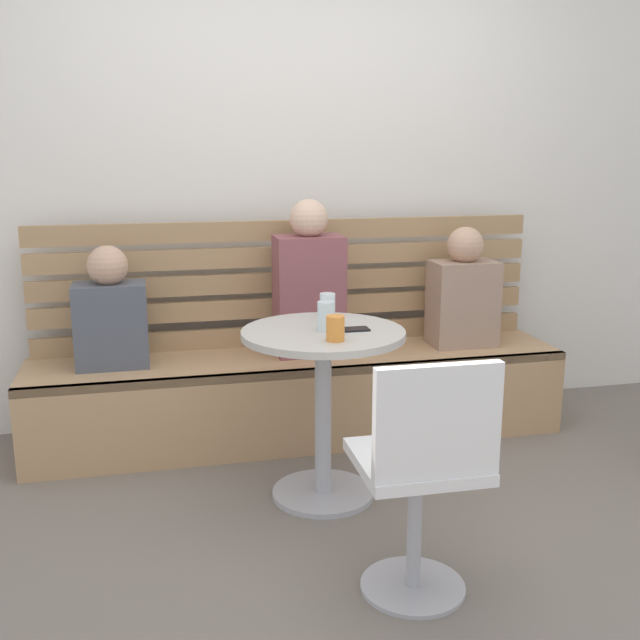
{
  "coord_description": "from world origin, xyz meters",
  "views": [
    {
      "loc": [
        -0.73,
        -2.38,
        1.48
      ],
      "look_at": [
        -0.02,
        0.66,
        0.75
      ],
      "focal_mm": 41.99,
      "sensor_mm": 36.0,
      "label": 1
    }
  ],
  "objects_px": {
    "person_child_left": "(463,294)",
    "phone_on_table": "(352,329)",
    "cup_glass_tall": "(326,316)",
    "cup_water_clear": "(327,306)",
    "cup_tumbler_orange": "(335,328)",
    "booth_bench": "(300,396)",
    "white_chair": "(423,471)",
    "person_child_middle": "(111,314)",
    "cafe_table": "(323,381)",
    "person_adult": "(309,286)"
  },
  "relations": [
    {
      "from": "cafe_table",
      "to": "cup_water_clear",
      "type": "xyz_separation_m",
      "value": [
        0.07,
        0.21,
        0.28
      ]
    },
    {
      "from": "white_chair",
      "to": "person_child_left",
      "type": "height_order",
      "value": "person_child_left"
    },
    {
      "from": "person_adult",
      "to": "phone_on_table",
      "type": "bearing_deg",
      "value": -88.55
    },
    {
      "from": "cafe_table",
      "to": "person_child_left",
      "type": "relative_size",
      "value": 1.17
    },
    {
      "from": "booth_bench",
      "to": "person_child_left",
      "type": "bearing_deg",
      "value": 0.97
    },
    {
      "from": "cafe_table",
      "to": "phone_on_table",
      "type": "height_order",
      "value": "phone_on_table"
    },
    {
      "from": "white_chair",
      "to": "cup_tumbler_orange",
      "type": "height_order",
      "value": "white_chair"
    },
    {
      "from": "person_adult",
      "to": "person_child_left",
      "type": "bearing_deg",
      "value": -1.24
    },
    {
      "from": "person_child_left",
      "to": "phone_on_table",
      "type": "relative_size",
      "value": 4.51
    },
    {
      "from": "person_child_left",
      "to": "cup_tumbler_orange",
      "type": "height_order",
      "value": "person_child_left"
    },
    {
      "from": "cup_glass_tall",
      "to": "phone_on_table",
      "type": "bearing_deg",
      "value": -14.0
    },
    {
      "from": "person_child_middle",
      "to": "phone_on_table",
      "type": "bearing_deg",
      "value": -36.82
    },
    {
      "from": "booth_bench",
      "to": "cup_water_clear",
      "type": "relative_size",
      "value": 24.55
    },
    {
      "from": "person_child_middle",
      "to": "booth_bench",
      "type": "bearing_deg",
      "value": -2.04
    },
    {
      "from": "cup_glass_tall",
      "to": "phone_on_table",
      "type": "xyz_separation_m",
      "value": [
        0.1,
        -0.03,
        -0.06
      ]
    },
    {
      "from": "cup_glass_tall",
      "to": "cafe_table",
      "type": "bearing_deg",
      "value": 156.89
    },
    {
      "from": "booth_bench",
      "to": "person_adult",
      "type": "xyz_separation_m",
      "value": [
        0.06,
        0.03,
        0.57
      ]
    },
    {
      "from": "booth_bench",
      "to": "person_child_middle",
      "type": "xyz_separation_m",
      "value": [
        -0.91,
        0.03,
        0.47
      ]
    },
    {
      "from": "cup_glass_tall",
      "to": "cup_tumbler_orange",
      "type": "relative_size",
      "value": 1.2
    },
    {
      "from": "cup_tumbler_orange",
      "to": "phone_on_table",
      "type": "height_order",
      "value": "cup_tumbler_orange"
    },
    {
      "from": "person_adult",
      "to": "phone_on_table",
      "type": "xyz_separation_m",
      "value": [
        0.02,
        -0.74,
        -0.05
      ]
    },
    {
      "from": "person_child_left",
      "to": "phone_on_table",
      "type": "height_order",
      "value": "person_child_left"
    },
    {
      "from": "cafe_table",
      "to": "person_adult",
      "type": "xyz_separation_m",
      "value": [
        0.1,
        0.71,
        0.27
      ]
    },
    {
      "from": "phone_on_table",
      "to": "person_child_left",
      "type": "bearing_deg",
      "value": -47.78
    },
    {
      "from": "white_chair",
      "to": "phone_on_table",
      "type": "relative_size",
      "value": 6.07
    },
    {
      "from": "booth_bench",
      "to": "cup_glass_tall",
      "type": "xyz_separation_m",
      "value": [
        -0.03,
        -0.68,
        0.58
      ]
    },
    {
      "from": "cafe_table",
      "to": "white_chair",
      "type": "bearing_deg",
      "value": -80.46
    },
    {
      "from": "cup_glass_tall",
      "to": "cup_tumbler_orange",
      "type": "height_order",
      "value": "cup_glass_tall"
    },
    {
      "from": "cafe_table",
      "to": "person_child_middle",
      "type": "xyz_separation_m",
      "value": [
        -0.87,
        0.71,
        0.18
      ]
    },
    {
      "from": "person_adult",
      "to": "cup_glass_tall",
      "type": "distance_m",
      "value": 0.72
    },
    {
      "from": "cup_glass_tall",
      "to": "cup_tumbler_orange",
      "type": "distance_m",
      "value": 0.17
    },
    {
      "from": "cup_glass_tall",
      "to": "cup_water_clear",
      "type": "relative_size",
      "value": 1.09
    },
    {
      "from": "person_child_left",
      "to": "person_adult",
      "type": "bearing_deg",
      "value": 178.76
    },
    {
      "from": "booth_bench",
      "to": "white_chair",
      "type": "xyz_separation_m",
      "value": [
        0.1,
        -1.49,
        0.24
      ]
    },
    {
      "from": "booth_bench",
      "to": "cup_tumbler_orange",
      "type": "xyz_separation_m",
      "value": [
        -0.03,
        -0.86,
        0.57
      ]
    },
    {
      "from": "booth_bench",
      "to": "phone_on_table",
      "type": "relative_size",
      "value": 19.29
    },
    {
      "from": "phone_on_table",
      "to": "cup_water_clear",
      "type": "bearing_deg",
      "value": 10.97
    },
    {
      "from": "person_adult",
      "to": "cup_water_clear",
      "type": "distance_m",
      "value": 0.5
    },
    {
      "from": "cup_tumbler_orange",
      "to": "phone_on_table",
      "type": "distance_m",
      "value": 0.19
    },
    {
      "from": "cup_water_clear",
      "to": "cup_tumbler_orange",
      "type": "bearing_deg",
      "value": -99.32
    },
    {
      "from": "phone_on_table",
      "to": "person_adult",
      "type": "bearing_deg",
      "value": 1.97
    },
    {
      "from": "white_chair",
      "to": "person_adult",
      "type": "relative_size",
      "value": 1.08
    },
    {
      "from": "cup_tumbler_orange",
      "to": "white_chair",
      "type": "bearing_deg",
      "value": -78.36
    },
    {
      "from": "cup_water_clear",
      "to": "cup_tumbler_orange",
      "type": "height_order",
      "value": "cup_water_clear"
    },
    {
      "from": "person_child_middle",
      "to": "cup_tumbler_orange",
      "type": "relative_size",
      "value": 5.85
    },
    {
      "from": "phone_on_table",
      "to": "person_child_middle",
      "type": "bearing_deg",
      "value": 53.7
    },
    {
      "from": "booth_bench",
      "to": "white_chair",
      "type": "distance_m",
      "value": 1.51
    },
    {
      "from": "cafe_table",
      "to": "cup_glass_tall",
      "type": "xyz_separation_m",
      "value": [
        0.01,
        -0.0,
        0.28
      ]
    },
    {
      "from": "white_chair",
      "to": "cup_tumbler_orange",
      "type": "xyz_separation_m",
      "value": [
        -0.13,
        0.64,
        0.33
      ]
    },
    {
      "from": "white_chair",
      "to": "phone_on_table",
      "type": "bearing_deg",
      "value": 91.63
    }
  ]
}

